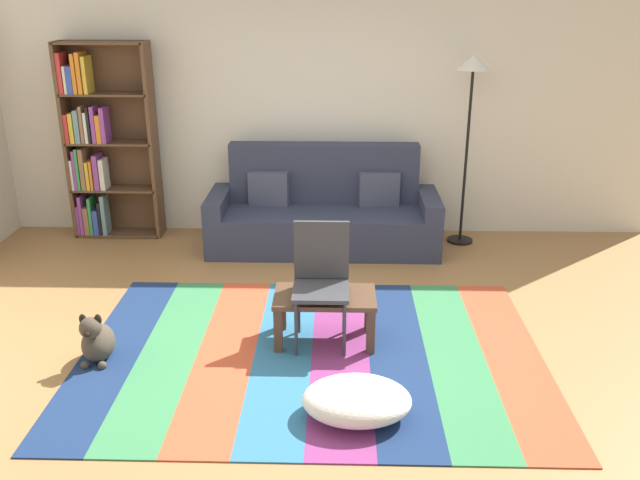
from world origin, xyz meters
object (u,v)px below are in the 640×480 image
standing_lamp (472,88)px  folding_chair (321,273)px  coffee_table (325,304)px  couch (323,214)px  dog (97,341)px  pouf (357,400)px  tv_remote (314,296)px  bookshelf (100,145)px

standing_lamp → folding_chair: 2.71m
coffee_table → standing_lamp: standing_lamp is taller
couch → dog: couch is taller
dog → pouf: bearing=-19.0°
dog → tv_remote: (1.51, 0.28, 0.23)m
coffee_table → tv_remote: bearing=-150.4°
bookshelf → tv_remote: (2.26, -2.29, -0.57)m
tv_remote → couch: bearing=92.4°
tv_remote → dog: bearing=-166.4°
bookshelf → tv_remote: bookshelf is taller
couch → tv_remote: bearing=-90.6°
standing_lamp → bookshelf: bearing=178.0°
bookshelf → standing_lamp: bookshelf is taller
folding_chair → standing_lamp: bearing=110.3°
pouf → coffee_table: bearing=102.7°
bookshelf → dog: size_ratio=4.97×
pouf → dog: 1.90m
bookshelf → folding_chair: bearing=-43.9°
pouf → tv_remote: 0.98m
pouf → tv_remote: tv_remote is taller
couch → coffee_table: couch is taller
couch → bookshelf: bearing=172.9°
bookshelf → coffee_table: (2.33, -2.25, -0.66)m
standing_lamp → tv_remote: bearing=-123.4°
dog → folding_chair: 1.64m
coffee_table → tv_remote: (-0.08, -0.04, 0.08)m
folding_chair → pouf: bearing=-22.3°
couch → folding_chair: 1.95m
coffee_table → folding_chair: 0.23m
dog → bookshelf: bearing=106.2°
dog → folding_chair: bearing=12.8°
coffee_table → tv_remote: tv_remote is taller
standing_lamp → couch: bearing=-173.6°
bookshelf → coffee_table: bearing=-43.9°
coffee_table → dog: dog is taller
tv_remote → folding_chair: 0.17m
coffee_table → tv_remote: size_ratio=4.92×
dog → standing_lamp: size_ratio=0.21×
bookshelf → dog: 2.80m
couch → dog: (-1.53, -2.29, -0.18)m
standing_lamp → tv_remote: size_ratio=12.48×
bookshelf → standing_lamp: (3.68, -0.13, 0.60)m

